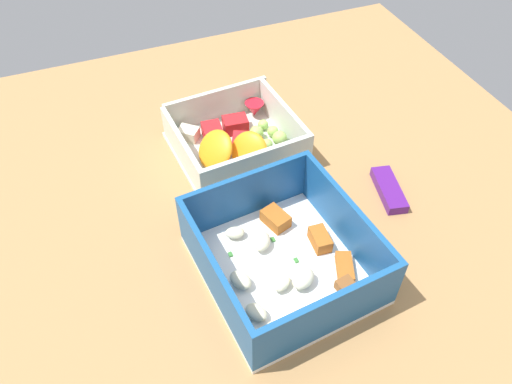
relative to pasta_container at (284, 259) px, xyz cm
name	(u,v)px	position (x,y,z in cm)	size (l,w,h in cm)	color
table_surface	(264,212)	(-9.14, 1.55, -3.16)	(80.00, 80.00, 2.00)	#9E7547
pasta_container	(284,259)	(0.00, 0.00, 0.00)	(18.91, 17.56, 6.79)	white
fruit_bowl	(236,140)	(-19.62, 1.82, -0.27)	(15.30, 15.98, 5.57)	silver
candy_bar	(389,190)	(-5.68, 16.33, -1.56)	(7.00, 2.40, 1.20)	#51197A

